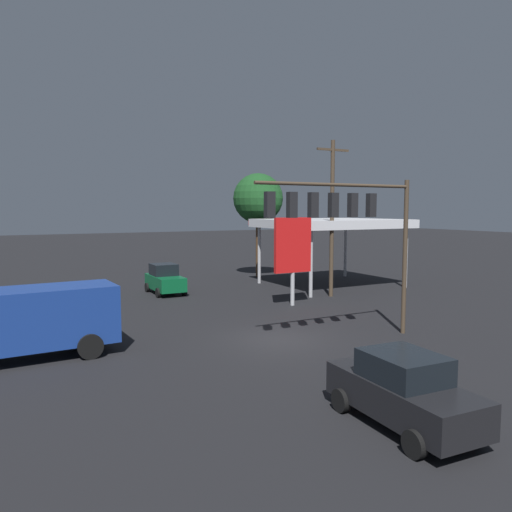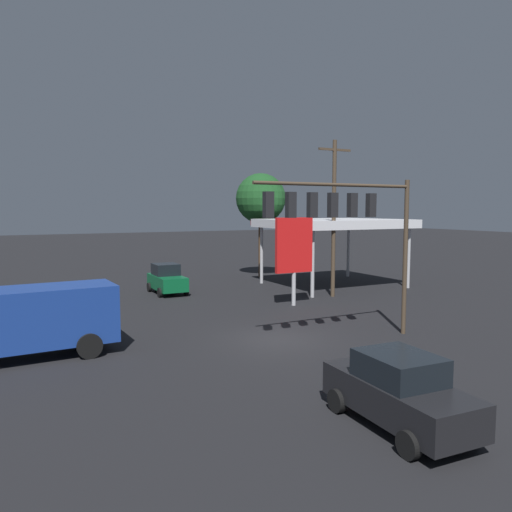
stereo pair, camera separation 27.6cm
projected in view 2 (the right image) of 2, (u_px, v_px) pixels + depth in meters
ground_plane at (277, 339)px, 21.64m from camera, size 200.00×200.00×0.00m
traffic_signal_assembly at (344, 215)px, 20.54m from camera, size 7.76×0.43×6.90m
utility_pole at (334, 215)px, 31.64m from camera, size 2.40×0.26×9.93m
gas_station_canopy at (333, 224)px, 36.33m from camera, size 9.39×8.10×4.88m
price_sign at (294, 247)px, 28.88m from camera, size 2.39×0.27×5.14m
delivery_truck at (15, 315)px, 18.47m from camera, size 6.89×2.79×3.58m
sedan_far at (399, 391)px, 12.85m from camera, size 2.24×4.49×1.93m
hatchback_crossing at (167, 279)px, 33.27m from camera, size 1.97×3.80×1.97m
street_tree at (261, 199)px, 40.78m from camera, size 4.09×4.09×8.53m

